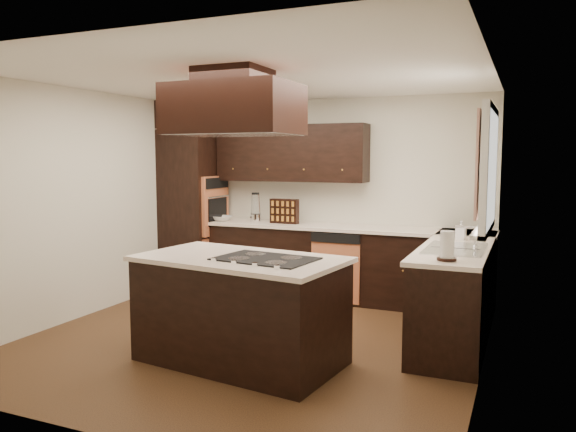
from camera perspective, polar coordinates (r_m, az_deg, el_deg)
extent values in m
cube|color=brown|center=(5.61, -3.44, -12.43)|extent=(4.20, 4.20, 0.02)
cube|color=white|center=(5.37, -3.61, 13.99)|extent=(4.20, 4.20, 0.02)
cube|color=beige|center=(7.29, 3.97, 1.97)|extent=(4.20, 0.02, 2.50)
cube|color=beige|center=(3.60, -18.81, -2.53)|extent=(4.20, 0.02, 2.50)
cube|color=beige|center=(6.57, -20.20, 1.16)|extent=(0.02, 4.20, 2.50)
cube|color=beige|center=(4.79, 19.66, -0.51)|extent=(0.02, 4.20, 2.50)
cube|color=black|center=(7.72, -9.60, 0.71)|extent=(0.65, 0.75, 2.12)
cube|color=#DE774A|center=(7.53, -7.37, 1.07)|extent=(0.05, 0.62, 0.78)
cube|color=black|center=(7.09, 3.36, -4.75)|extent=(2.93, 0.60, 0.88)
cube|color=black|center=(5.83, 16.88, -7.36)|extent=(0.60, 2.40, 0.88)
cube|color=#F5E2CF|center=(7.00, 3.34, -1.07)|extent=(2.93, 0.63, 0.04)
cube|color=#F5E2CF|center=(5.75, 16.88, -2.89)|extent=(0.63, 2.40, 0.04)
cube|color=black|center=(7.25, 0.30, 6.39)|extent=(2.00, 0.34, 0.72)
cube|color=#DE774A|center=(6.73, 4.85, -5.73)|extent=(0.60, 0.05, 0.72)
cube|color=silver|center=(5.31, 19.76, 4.43)|extent=(0.06, 1.32, 1.12)
cube|color=white|center=(5.31, 20.07, 4.42)|extent=(0.00, 1.20, 1.00)
cube|color=beige|center=(4.90, 18.77, 4.94)|extent=(0.02, 0.34, 0.90)
cube|color=beige|center=(5.73, 19.44, 5.04)|extent=(0.02, 0.34, 0.90)
cube|color=silver|center=(5.40, 16.62, -3.19)|extent=(0.52, 0.84, 0.01)
cube|color=black|center=(4.91, -4.84, -9.67)|extent=(1.79, 1.13, 0.88)
cube|color=#F5E2CF|center=(4.80, -4.89, -4.38)|extent=(1.86, 1.20, 0.04)
cube|color=black|center=(4.66, -2.32, -4.36)|extent=(0.86, 0.63, 0.01)
cube|color=black|center=(4.80, -5.51, 10.71)|extent=(1.05, 0.72, 0.42)
cube|color=black|center=(4.83, -5.55, 13.97)|extent=(0.55, 0.50, 0.13)
cylinder|color=silver|center=(7.33, -3.31, -0.20)|extent=(0.15, 0.15, 0.10)
cone|color=silver|center=(7.32, -3.32, 1.20)|extent=(0.13, 0.13, 0.26)
cube|color=black|center=(7.13, -0.38, 0.49)|extent=(0.38, 0.11, 0.31)
imported|color=silver|center=(7.49, -6.78, -0.24)|extent=(0.31, 0.31, 0.07)
imported|color=silver|center=(5.96, 17.16, -1.42)|extent=(0.10, 0.11, 0.20)
cylinder|color=silver|center=(4.76, 15.85, -2.94)|extent=(0.12, 0.12, 0.25)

